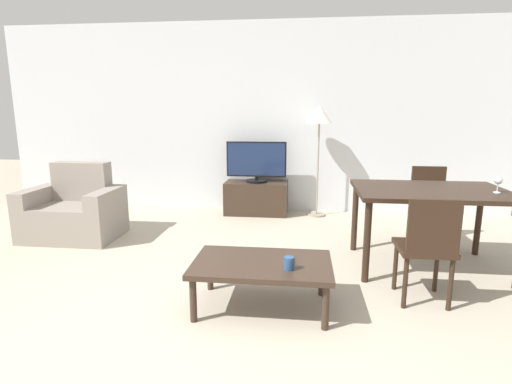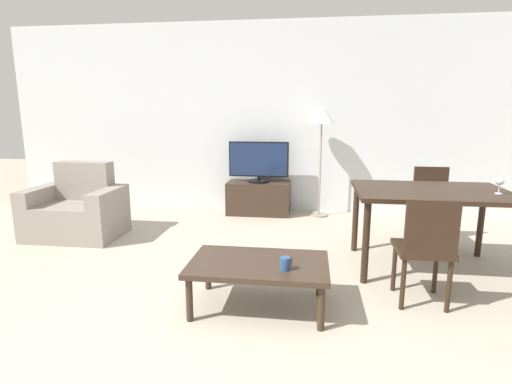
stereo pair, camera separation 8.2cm
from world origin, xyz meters
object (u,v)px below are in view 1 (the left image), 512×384
Objects in this scene: coffee_table at (262,267)px; cup_white_near at (289,263)px; dining_chair_far at (430,201)px; dining_table at (431,198)px; remote_primary at (291,261)px; tv_stand at (256,198)px; floor_lamp at (319,120)px; dining_chair_near at (427,244)px; wine_glass_left at (498,181)px; armchair at (74,212)px; tv at (256,162)px.

coffee_table is 0.25m from cup_white_near.
dining_table is at bearing -107.11° from dining_chair_far.
dining_chair_far is 5.67× the size of remote_primary.
tv_stand is 1.40m from floor_lamp.
dining_chair_near is (1.59, -2.58, 0.25)m from tv_stand.
wine_glass_left is at bearing 25.25° from remote_primary.
armchair is 6.89× the size of remote_primary.
dining_chair_near is 1.07m from wine_glass_left.
wine_glass_left reaches higher than armchair.
dining_chair_far is at bearing 72.89° from dining_chair_near.
wine_glass_left is (0.52, -0.12, 0.19)m from dining_table.
armchair reaches higher than cup_white_near.
cup_white_near reaches higher than coffee_table.
remote_primary is at bearing -29.35° from armchair.
armchair reaches higher than dining_chair_near.
dining_table is at bearing -61.71° from floor_lamp.
cup_white_near is at bearing -79.03° from tv_stand.
tv is 0.99× the size of dining_chair_far.
dining_chair_near is at bearing -138.98° from wine_glass_left.
dining_chair_near is 1.08m from cup_white_near.
dining_table is 1.69m from cup_white_near.
floor_lamp is (0.50, 2.77, 1.01)m from coffee_table.
tv is 1.04m from floor_lamp.
dining_chair_far is at bearing 45.67° from coffee_table.
tv_stand is at bearing 135.24° from dining_table.
wine_glass_left is at bearing -72.64° from dining_chair_far.
dining_chair_far is 1.01m from wine_glass_left.
dining_table is 0.89× the size of floor_lamp.
dining_chair_far is 2.28m from remote_primary.
tv_stand is at bearing 97.38° from coffee_table.
wine_glass_left is at bearing -7.98° from armchair.
dining_chair_near is 5.67× the size of remote_primary.
dining_chair_near reaches higher than dining_table.
remote_primary is at bearing -130.90° from dining_chair_far.
dining_table is at bearing 72.89° from dining_chair_near.
wine_glass_left is at bearing -12.76° from dining_table.
dining_table is 1.60× the size of dining_chair_far.
wine_glass_left reaches higher than remote_primary.
tv is at bearing -90.00° from tv_stand.
tv reaches higher than dining_chair_near.
floor_lamp is 2.47m from wine_glass_left.
tv_stand is at bearing 121.60° from dining_chair_near.
floor_lamp is at bearing 84.00° from remote_primary.
coffee_table is (0.36, -2.78, -0.43)m from tv.
dining_chair_far is (0.24, 0.77, -0.19)m from dining_table.
armchair is 2.43m from tv.
wine_glass_left is at bearing -39.47° from tv_stand.
armchair is 1.22× the size of dining_chair_near.
armchair reaches higher than remote_primary.
wine_glass_left is (2.34, -1.93, 0.11)m from tv.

